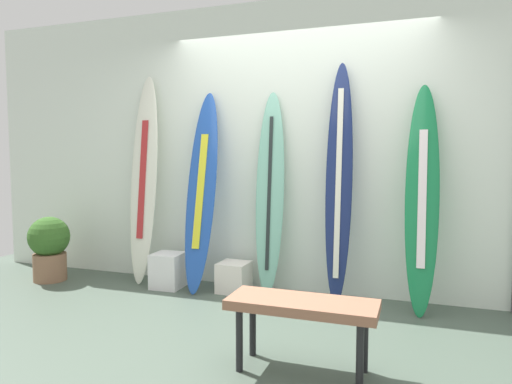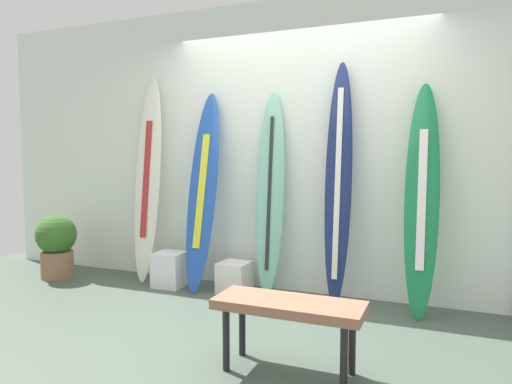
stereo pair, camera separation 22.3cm
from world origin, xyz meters
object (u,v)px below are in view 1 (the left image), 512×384
(surfboard_cobalt, at_px, (201,192))
(display_block_center, at_px, (234,277))
(surfboard_emerald, at_px, (422,200))
(bench, at_px, (302,310))
(display_block_left, at_px, (168,270))
(surfboard_navy, at_px, (339,183))
(surfboard_ivory, at_px, (144,179))
(surfboard_seafoam, at_px, (270,193))
(potted_plant, at_px, (49,246))

(surfboard_cobalt, relative_size, display_block_center, 6.68)
(surfboard_emerald, distance_m, bench, 1.65)
(surfboard_emerald, height_order, display_block_left, surfboard_emerald)
(surfboard_navy, distance_m, display_block_left, 1.90)
(surfboard_cobalt, xyz_separation_m, display_block_left, (-0.35, -0.06, -0.79))
(surfboard_ivory, relative_size, surfboard_seafoam, 1.11)
(surfboard_navy, relative_size, potted_plant, 3.18)
(surfboard_ivory, distance_m, surfboard_navy, 2.02)
(surfboard_emerald, xyz_separation_m, display_block_center, (-1.69, 0.00, -0.81))
(surfboard_navy, height_order, surfboard_emerald, surfboard_navy)
(surfboard_seafoam, bearing_deg, bench, -65.40)
(surfboard_seafoam, xyz_separation_m, display_block_left, (-1.01, -0.19, -0.79))
(surfboard_seafoam, height_order, surfboard_emerald, surfboard_emerald)
(display_block_center, bearing_deg, surfboard_navy, 2.89)
(display_block_left, relative_size, potted_plant, 0.51)
(bench, bearing_deg, display_block_left, 142.25)
(surfboard_cobalt, distance_m, bench, 2.01)
(surfboard_navy, distance_m, bench, 1.60)
(surfboard_navy, xyz_separation_m, display_block_center, (-0.99, -0.05, -0.93))
(surfboard_ivory, height_order, surfboard_seafoam, surfboard_ivory)
(surfboard_cobalt, height_order, bench, surfboard_cobalt)
(display_block_left, distance_m, potted_plant, 1.34)
(potted_plant, bearing_deg, display_block_left, 7.89)
(surfboard_seafoam, relative_size, display_block_left, 5.57)
(surfboard_ivory, bearing_deg, surfboard_seafoam, 2.31)
(surfboard_ivory, bearing_deg, display_block_center, -2.70)
(surfboard_navy, distance_m, surfboard_emerald, 0.71)
(potted_plant, bearing_deg, display_block_center, 7.63)
(bench, bearing_deg, surfboard_cobalt, 134.44)
(display_block_center, distance_m, potted_plant, 2.02)
(surfboard_ivory, bearing_deg, display_block_left, -21.02)
(surfboard_seafoam, xyz_separation_m, bench, (0.69, -1.50, -0.57))
(surfboard_seafoam, distance_m, display_block_left, 1.29)
(surfboard_cobalt, distance_m, display_block_center, 0.88)
(surfboard_cobalt, distance_m, potted_plant, 1.78)
(surfboard_emerald, bearing_deg, display_block_left, -177.96)
(surfboard_emerald, height_order, potted_plant, surfboard_emerald)
(surfboard_navy, bearing_deg, bench, -89.05)
(surfboard_navy, relative_size, bench, 2.38)
(surfboard_ivory, distance_m, surfboard_emerald, 2.72)
(bench, bearing_deg, surfboard_seafoam, 114.60)
(surfboard_navy, height_order, display_block_left, surfboard_navy)
(surfboard_cobalt, bearing_deg, surfboard_emerald, 0.60)
(display_block_left, height_order, display_block_center, display_block_left)
(surfboard_ivory, bearing_deg, bench, -35.31)
(display_block_center, relative_size, potted_plant, 0.43)
(surfboard_navy, relative_size, display_block_left, 6.23)
(surfboard_ivory, xyz_separation_m, display_block_left, (0.35, -0.13, -0.90))
(surfboard_ivory, height_order, display_block_left, surfboard_ivory)
(surfboard_ivory, relative_size, display_block_left, 6.20)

